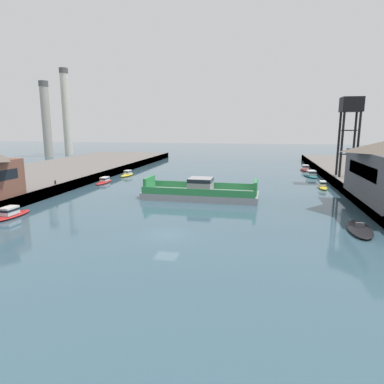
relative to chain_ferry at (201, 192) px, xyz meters
name	(u,v)px	position (x,y,z in m)	size (l,w,h in m)	color
ground_plane	(166,235)	(-0.47, -19.36, -1.06)	(400.00, 400.00, 0.00)	#385666
chain_ferry	(201,192)	(0.00, 0.00, 0.00)	(18.85, 7.19, 3.43)	#939399
moored_boat_near_left	(127,174)	(-21.56, 21.87, -0.56)	(2.22, 5.65, 1.35)	yellow
moored_boat_near_right	(359,229)	(20.73, -13.90, -0.80)	(3.19, 7.58, 1.01)	black
moored_boat_mid_left	(311,174)	(21.30, 29.30, -0.49)	(3.43, 7.45, 1.52)	#237075
moored_boat_mid_right	(11,213)	(-22.28, -16.36, -0.51)	(2.21, 6.24, 1.47)	red
moored_boat_far_left	(305,169)	(21.30, 40.37, -0.48)	(2.59, 6.13, 1.57)	red
moored_boat_far_right	(323,186)	(21.35, 13.81, -0.54)	(1.61, 4.90, 1.39)	yellow
moored_boat_upstream_a	(104,181)	(-22.48, 11.37, -0.61)	(1.98, 6.47, 1.21)	red
crane_tower	(351,113)	(26.35, 18.54, 13.21)	(3.81, 3.81, 15.43)	black
bollard_left_aft	(23,191)	(-25.36, -9.82, 1.13)	(0.32, 0.32, 0.71)	black
bollard_left_far	(55,182)	(-25.36, -1.52, 1.13)	(0.32, 0.32, 0.71)	black
bollard_right_far	(363,192)	(24.42, -0.96, 1.13)	(0.32, 0.32, 0.71)	black
smokestack_distant_a	(66,110)	(-68.12, 74.29, 17.09)	(3.44, 3.44, 34.25)	beige
smokestack_distant_b	(46,117)	(-70.83, 64.52, 14.06)	(3.44, 3.44, 28.24)	#9E998E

